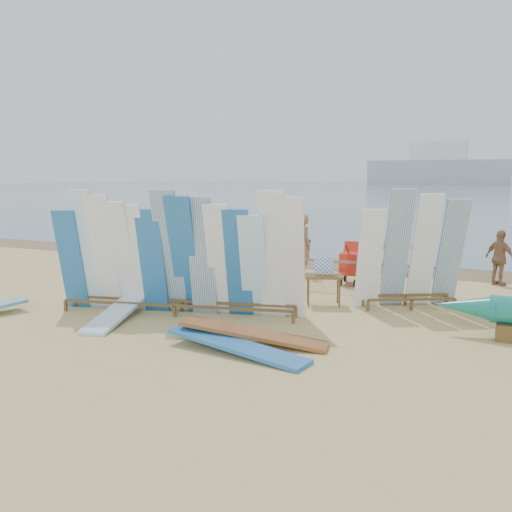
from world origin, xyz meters
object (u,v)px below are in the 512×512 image
at_px(beachgoer_1, 187,240).
at_px(beachgoer_11, 118,231).
at_px(beachgoer_2, 170,240).
at_px(beachgoer_0, 139,243).
at_px(flat_board_c, 254,344).
at_px(beach_chair_right, 277,269).
at_px(beachgoer_7, 304,245).
at_px(beachgoer_extra_1, 118,235).
at_px(beachgoer_9, 398,243).
at_px(beachgoer_3, 187,239).
at_px(beach_chair_left, 279,273).
at_px(main_surfboard_rack, 177,259).
at_px(flat_board_d, 237,353).
at_px(beachgoer_10, 500,258).
at_px(side_surfboard_rack, 411,254).
at_px(stroller, 350,267).
at_px(vendor_table, 323,289).
at_px(flat_board_a, 120,318).
at_px(beachgoer_4, 276,248).
at_px(beachgoer_6, 279,248).

bearing_deg(beachgoer_1, beachgoer_11, -87.74).
relative_size(beachgoer_2, beachgoer_0, 1.17).
height_order(flat_board_c, beachgoer_0, beachgoer_0).
xyz_separation_m(beach_chair_right, beachgoer_7, (0.58, 0.75, 0.68)).
bearing_deg(beach_chair_right, beachgoer_1, 133.97).
distance_m(beachgoer_extra_1, beachgoer_0, 1.94).
bearing_deg(beachgoer_11, beach_chair_right, -13.91).
height_order(beachgoer_9, beachgoer_3, beachgoer_9).
distance_m(beach_chair_left, beachgoer_1, 3.82).
bearing_deg(beachgoer_3, beach_chair_left, -95.42).
distance_m(main_surfboard_rack, beachgoer_11, 9.70).
xyz_separation_m(flat_board_d, beachgoer_10, (4.11, 8.24, 0.77)).
bearing_deg(main_surfboard_rack, flat_board_d, -51.13).
bearing_deg(beachgoer_extra_1, beachgoer_3, 4.35).
bearing_deg(beachgoer_0, beachgoer_11, -28.47).
relative_size(main_surfboard_rack, beachgoer_9, 2.99).
distance_m(beachgoer_0, beachgoer_11, 2.84).
bearing_deg(beachgoer_1, beachgoer_extra_1, -79.20).
height_order(beachgoer_2, beachgoer_3, beachgoer_2).
height_order(side_surfboard_rack, beachgoer_9, side_surfboard_rack).
xyz_separation_m(beachgoer_9, beachgoer_2, (-7.16, -2.03, -0.04)).
bearing_deg(stroller, beachgoer_2, 172.07).
distance_m(vendor_table, beachgoer_extra_1, 9.83).
distance_m(main_surfboard_rack, beachgoer_3, 6.91).
xyz_separation_m(vendor_table, beachgoer_9, (0.84, 5.22, 0.55)).
bearing_deg(vendor_table, flat_board_c, -115.20).
bearing_deg(flat_board_a, beachgoer_9, 47.52).
height_order(main_surfboard_rack, beachgoer_4, main_surfboard_rack).
distance_m(flat_board_c, beachgoer_11, 12.37).
relative_size(flat_board_a, beachgoer_3, 1.52).
relative_size(beachgoer_10, beachgoer_3, 0.87).
relative_size(beachgoer_0, beachgoer_6, 0.81).
relative_size(main_surfboard_rack, beachgoer_extra_1, 3.24).
distance_m(main_surfboard_rack, beachgoer_6, 4.65).
height_order(beachgoer_extra_1, beachgoer_10, beachgoer_extra_1).
xyz_separation_m(flat_board_a, beachgoer_2, (-2.67, 6.12, 0.90)).
bearing_deg(main_surfboard_rack, beachgoer_extra_1, 123.55).
height_order(flat_board_c, beach_chair_left, beach_chair_left).
relative_size(flat_board_d, beachgoer_10, 1.74).
xyz_separation_m(vendor_table, beach_chair_right, (-2.26, 2.72, -0.12)).
distance_m(flat_board_a, beachgoer_7, 6.75).
bearing_deg(side_surfboard_rack, beachgoer_1, 132.12).
bearing_deg(flat_board_c, beachgoer_1, 28.34).
distance_m(beachgoer_7, beachgoer_extra_1, 7.34).
relative_size(flat_board_c, beachgoer_extra_1, 1.57).
distance_m(side_surfboard_rack, beach_chair_left, 4.50).
bearing_deg(beachgoer_10, main_surfboard_rack, 82.90).
relative_size(flat_board_a, beachgoer_extra_1, 1.57).
height_order(beach_chair_left, beachgoer_11, beachgoer_11).
height_order(side_surfboard_rack, beachgoer_10, side_surfboard_rack).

